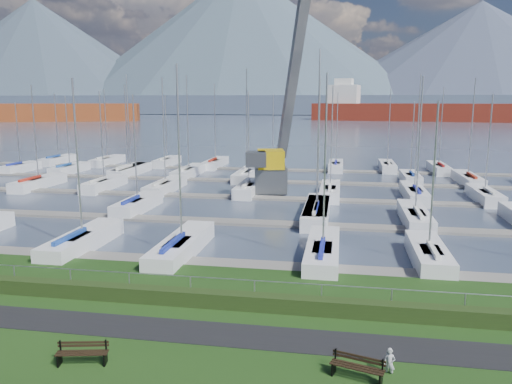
% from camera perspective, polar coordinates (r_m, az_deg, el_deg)
% --- Properties ---
extents(path, '(160.00, 2.00, 0.04)m').
position_cam_1_polar(path, '(20.99, -7.24, -15.57)').
color(path, black).
rests_on(path, grass).
extents(water, '(800.00, 540.00, 0.20)m').
position_cam_1_polar(water, '(281.21, 8.71, 8.43)').
color(water, '#424D61').
extents(hedge, '(80.00, 0.70, 0.70)m').
position_cam_1_polar(hedge, '(23.12, -5.34, -12.07)').
color(hedge, '#233513').
rests_on(hedge, grass).
extents(fence, '(80.00, 0.04, 0.04)m').
position_cam_1_polar(fence, '(23.17, -5.12, -9.75)').
color(fence, '#989CA0').
rests_on(fence, grass).
extents(foothill, '(900.00, 80.00, 12.00)m').
position_cam_1_polar(foothill, '(351.05, 8.98, 9.85)').
color(foothill, '#49566C').
rests_on(foothill, water).
extents(mountains, '(1190.00, 360.00, 115.00)m').
position_cam_1_polar(mountains, '(427.26, 10.33, 15.37)').
color(mountains, '#3B4256').
rests_on(mountains, water).
extents(docks, '(90.00, 41.60, 0.25)m').
position_cam_1_polar(docks, '(48.26, 2.82, -0.77)').
color(docks, gray).
rests_on(docks, water).
extents(bench_left, '(1.85, 0.78, 0.85)m').
position_cam_1_polar(bench_left, '(19.45, -19.22, -16.98)').
color(bench_left, black).
rests_on(bench_left, grass).
extents(bench_right, '(1.85, 0.91, 0.85)m').
position_cam_1_polar(bench_right, '(17.95, 11.51, -19.04)').
color(bench_right, black).
rests_on(bench_right, grass).
extents(person, '(0.44, 0.35, 1.06)m').
position_cam_1_polar(person, '(18.43, 15.03, -17.96)').
color(person, '#ACACB3').
rests_on(person, grass).
extents(crane, '(6.67, 13.19, 22.35)m').
position_cam_1_polar(crane, '(51.53, 2.40, 6.18)').
color(crane, '#595D61').
rests_on(crane, water).
extents(cargo_ship_west, '(83.05, 43.63, 21.50)m').
position_cam_1_polar(cargo_ship_west, '(246.94, -23.90, 8.35)').
color(cargo_ship_west, brown).
rests_on(cargo_ship_west, water).
extents(cargo_ship_mid, '(91.31, 31.86, 21.50)m').
position_cam_1_polar(cargo_ship_mid, '(241.38, 16.35, 8.76)').
color(cargo_ship_mid, maroon).
rests_on(cargo_ship_mid, water).
extents(sailboat_fleet, '(76.29, 49.64, 13.61)m').
position_cam_1_polar(sailboat_fleet, '(50.49, 1.04, 6.18)').
color(sailboat_fleet, beige).
rests_on(sailboat_fleet, water).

